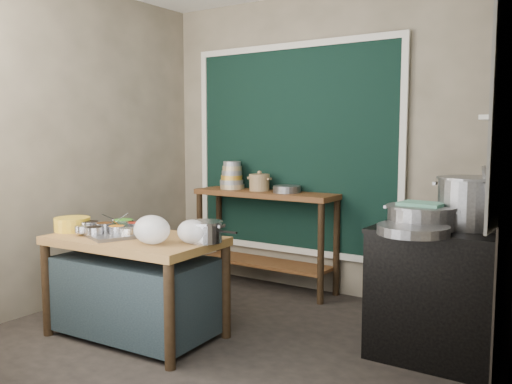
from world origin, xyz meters
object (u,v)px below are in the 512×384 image
Objects in this scene: yellow_basin at (72,224)px; prep_table at (136,287)px; condiment_tray at (113,232)px; saucepan at (204,232)px; back_counter at (265,240)px; stock_pot at (470,203)px; utensil_cup at (233,185)px; stove_block at (445,295)px; steamer at (421,217)px; ceramic_crock at (259,183)px.

prep_table is at bearing 8.92° from yellow_basin.
saucepan is at bearing 11.05° from condiment_tray.
yellow_basin reaches higher than condiment_tray.
back_counter reaches higher than saucepan.
back_counter is 2.20m from stock_pot.
utensil_cup reaches higher than condiment_tray.
back_counter reaches higher than stove_block.
utensil_cup reaches higher than back_counter.
steamer is (2.44, 0.85, 0.15)m from yellow_basin.
yellow_basin is (-2.58, -0.97, 0.38)m from stove_block.
saucepan is 1.83× the size of utensil_cup.
ceramic_crock is at bearing 161.87° from stock_pot.
condiment_tray is at bearing -159.47° from steamer.
saucepan is at bearing -73.20° from back_counter.
stove_block is at bearing 22.01° from condiment_tray.
condiment_tray is at bearing -98.25° from ceramic_crock.
utensil_cup is 2.50m from stock_pot.
prep_table is 0.73m from yellow_basin.
saucepan is at bearing -60.64° from utensil_cup.
ceramic_crock is (-0.52, 1.49, 0.20)m from saucepan.
condiment_tray is at bearing -179.54° from prep_table.
condiment_tray is 3.94× the size of utensil_cup.
ceramic_crock is 2.20m from stock_pot.
stove_block is at bearing 23.31° from saucepan.
back_counter is at bearing 102.94° from saucepan.
saucepan reaches higher than prep_table.
stove_block is at bearing 20.91° from prep_table.
back_counter is at bearing 83.56° from prep_table.
ceramic_crock is (-1.98, 0.75, 0.60)m from stove_block.
condiment_tray is 1.32× the size of stock_pot.
steamer is (2.07, 0.78, 0.19)m from condiment_tray.
utensil_cup is (-0.39, 0.01, 0.52)m from back_counter.
stove_block is 6.22× the size of utensil_cup.
ceramic_crock is at bearing 81.75° from condiment_tray.
utensil_cup is at bearing 92.63° from condiment_tray.
steamer is at bearing -25.26° from ceramic_crock.
condiment_tray is 2.71× the size of ceramic_crock.
back_counter reaches higher than prep_table.
prep_table is at bearing -156.20° from stove_block.
yellow_basin is at bearing -109.41° from ceramic_crock.
utensil_cup reaches higher than steamer.
condiment_tray is 1.65m from utensil_cup.
ceramic_crock is at bearing 70.59° from yellow_basin.
condiment_tray is at bearing -172.81° from saucepan.
stock_pot reaches higher than yellow_basin.
prep_table is 0.72m from saucepan.
back_counter is (0.10, 1.61, 0.10)m from prep_table.
steamer reaches higher than back_counter.
yellow_basin is at bearing -167.92° from condiment_tray.
prep_table is at bearing -90.85° from ceramic_crock.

